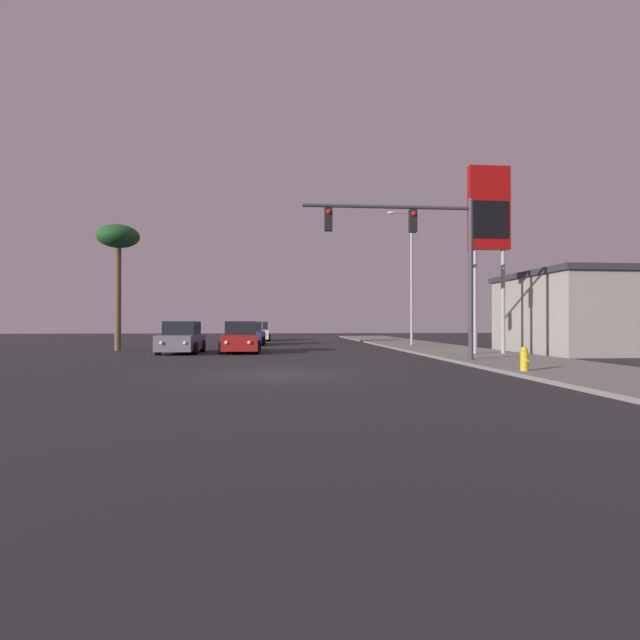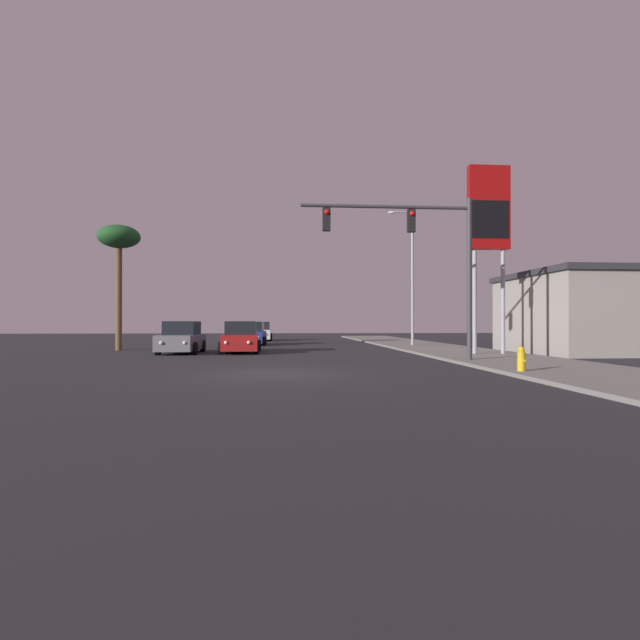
{
  "view_description": "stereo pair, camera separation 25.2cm",
  "coord_description": "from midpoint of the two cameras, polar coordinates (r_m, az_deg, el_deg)",
  "views": [
    {
      "loc": [
        -0.1,
        -15.64,
        1.61
      ],
      "look_at": [
        2.38,
        12.38,
        1.76
      ],
      "focal_mm": 28.0,
      "sensor_mm": 36.0,
      "label": 1
    },
    {
      "loc": [
        0.16,
        -15.67,
        1.61
      ],
      "look_at": [
        2.38,
        12.38,
        1.76
      ],
      "focal_mm": 28.0,
      "sensor_mm": 36.0,
      "label": 2
    }
  ],
  "objects": [
    {
      "name": "palm_tree_near",
      "position": [
        31.4,
        -21.78,
        8.25
      ],
      "size": [
        2.4,
        2.4,
        7.26
      ],
      "color": "brown",
      "rests_on": "ground"
    },
    {
      "name": "car_blue",
      "position": [
        36.28,
        -7.6,
        -1.64
      ],
      "size": [
        2.04,
        4.34,
        1.68
      ],
      "rotation": [
        0.0,
        0.0,
        3.1
      ],
      "color": "navy",
      "rests_on": "ground"
    },
    {
      "name": "sidewalk_right",
      "position": [
        27.39,
        15.72,
        -3.53
      ],
      "size": [
        5.0,
        60.0,
        0.12
      ],
      "color": "gray",
      "rests_on": "ground"
    },
    {
      "name": "ground_plane",
      "position": [
        15.74,
        -4.65,
        -6.17
      ],
      "size": [
        120.0,
        120.0,
        0.0
      ],
      "primitive_type": "plane",
      "color": "#28282B"
    },
    {
      "name": "car_white",
      "position": [
        44.65,
        -6.66,
        -1.39
      ],
      "size": [
        2.04,
        4.31,
        1.68
      ],
      "rotation": [
        0.0,
        0.0,
        3.15
      ],
      "color": "silver",
      "rests_on": "ground"
    },
    {
      "name": "car_red",
      "position": [
        26.97,
        -8.78,
        -2.1
      ],
      "size": [
        2.04,
        4.34,
        1.68
      ],
      "rotation": [
        0.0,
        0.0,
        3.18
      ],
      "color": "maroon",
      "rests_on": "ground"
    },
    {
      "name": "traffic_light_mast",
      "position": [
        20.56,
        11.93,
        8.36
      ],
      "size": [
        6.9,
        0.36,
        6.5
      ],
      "color": "#38383D",
      "rests_on": "sidewalk_right"
    },
    {
      "name": "car_grey",
      "position": [
        27.17,
        -15.27,
        -2.08
      ],
      "size": [
        2.04,
        4.34,
        1.68
      ],
      "rotation": [
        0.0,
        0.0,
        3.11
      ],
      "color": "slate",
      "rests_on": "ground"
    },
    {
      "name": "fire_hydrant",
      "position": [
        16.59,
        22.42,
        -4.15
      ],
      "size": [
        0.24,
        0.34,
        0.76
      ],
      "color": "gold",
      "rests_on": "sidewalk_right"
    },
    {
      "name": "street_lamp",
      "position": [
        33.9,
        10.51,
        5.65
      ],
      "size": [
        1.74,
        0.24,
        9.0
      ],
      "color": "#99999E",
      "rests_on": "sidewalk_right"
    },
    {
      "name": "gas_station_sign",
      "position": [
        25.69,
        18.99,
        10.96
      ],
      "size": [
        2.0,
        0.42,
        9.0
      ],
      "color": "#99999E",
      "rests_on": "sidewalk_right"
    },
    {
      "name": "building_gas_station",
      "position": [
        31.03,
        30.85,
        0.76
      ],
      "size": [
        10.3,
        8.3,
        4.3
      ],
      "color": "gray",
      "rests_on": "ground"
    }
  ]
}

